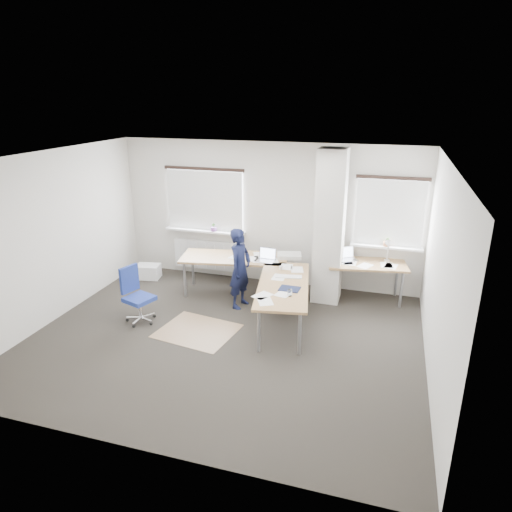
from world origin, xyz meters
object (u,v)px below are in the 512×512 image
(desk_main, at_px, (260,271))
(person, at_px, (240,268))
(task_chair, at_px, (139,307))
(desk_side, at_px, (367,265))

(desk_main, relative_size, person, 1.94)
(desk_main, height_order, task_chair, desk_main)
(person, bearing_deg, desk_main, -69.31)
(task_chair, relative_size, person, 0.66)
(desk_main, height_order, desk_side, desk_side)
(desk_side, bearing_deg, person, -166.73)
(desk_side, height_order, person, person)
(desk_main, relative_size, desk_side, 1.88)
(desk_side, bearing_deg, task_chair, -161.15)
(person, bearing_deg, task_chair, 137.93)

